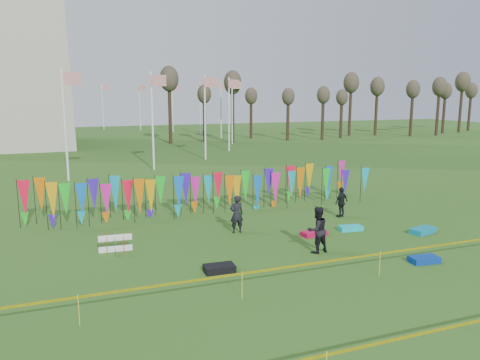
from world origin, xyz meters
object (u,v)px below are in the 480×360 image
object	(u,v)px
kite_bag_blue	(424,259)
person_right	(341,202)
kite_bag_turquoise	(350,228)
person_left	(237,214)
kite_bag_red	(314,233)
box_kite	(115,243)
kite_bag_teal	(423,230)
kite_bag_black	(219,268)
person_mid	(317,230)

from	to	relation	value
kite_bag_blue	person_right	bearing A→B (deg)	83.83
kite_bag_turquoise	person_right	bearing A→B (deg)	67.51
kite_bag_turquoise	person_left	bearing A→B (deg)	163.06
person_right	kite_bag_red	xyz separation A→B (m)	(-2.90, -2.35, -0.67)
box_kite	kite_bag_teal	bearing A→B (deg)	-9.67
kite_bag_turquoise	box_kite	bearing A→B (deg)	175.95
person_right	kite_bag_blue	size ratio (longest dim) A/B	1.42
kite_bag_black	person_right	bearing A→B (deg)	31.03
box_kite	kite_bag_turquoise	world-z (taller)	box_kite
person_right	kite_bag_turquoise	xyz separation A→B (m)	(-0.92, -2.23, -0.67)
box_kite	person_mid	world-z (taller)	person_mid
box_kite	kite_bag_teal	size ratio (longest dim) A/B	0.58
person_left	kite_bag_teal	world-z (taller)	person_left
person_mid	kite_bag_black	bearing A→B (deg)	-0.52
person_mid	box_kite	bearing A→B (deg)	-29.32
kite_bag_turquoise	kite_bag_red	world-z (taller)	kite_bag_turquoise
kite_bag_turquoise	kite_bag_blue	bearing A→B (deg)	-87.59
person_mid	kite_bag_turquoise	distance (m)	3.76
kite_bag_turquoise	kite_bag_black	size ratio (longest dim) A/B	0.99
kite_bag_red	kite_bag_black	world-z (taller)	kite_bag_black
person_left	kite_bag_red	xyz separation A→B (m)	(3.08, -1.66, -0.76)
person_mid	kite_bag_teal	xyz separation A→B (m)	(5.84, 0.58, -0.81)
kite_bag_blue	kite_bag_black	distance (m)	7.70
person_mid	kite_bag_black	xyz separation A→B (m)	(-4.29, -0.60, -0.81)
box_kite	kite_bag_turquoise	distance (m)	10.53
box_kite	person_mid	size ratio (longest dim) A/B	0.39
box_kite	person_left	xyz separation A→B (m)	(5.45, 0.80, 0.50)
person_left	kite_bag_red	world-z (taller)	person_left
person_right	kite_bag_red	size ratio (longest dim) A/B	1.34
kite_bag_turquoise	kite_bag_teal	xyz separation A→B (m)	(2.83, -1.53, 0.01)
kite_bag_turquoise	kite_bag_teal	size ratio (longest dim) A/B	0.85
person_mid	kite_bag_red	xyz separation A→B (m)	(1.02, 1.99, -0.83)
box_kite	kite_bag_teal	distance (m)	13.53
kite_bag_turquoise	kite_bag_teal	bearing A→B (deg)	-28.35
kite_bag_teal	kite_bag_blue	bearing A→B (deg)	-131.21
person_left	kite_bag_blue	bearing A→B (deg)	133.07
person_mid	kite_bag_red	world-z (taller)	person_mid
box_kite	kite_bag_blue	size ratio (longest dim) A/B	0.68
kite_bag_turquoise	kite_bag_black	world-z (taller)	kite_bag_black
kite_bag_black	kite_bag_teal	xyz separation A→B (m)	(10.12, 1.18, -0.00)
person_left	kite_bag_blue	xyz separation A→B (m)	(5.25, -6.09, -0.75)
person_mid	kite_bag_teal	world-z (taller)	person_mid
person_right	kite_bag_blue	bearing A→B (deg)	64.97
kite_bag_red	kite_bag_black	xyz separation A→B (m)	(-5.31, -2.59, 0.02)
box_kite	kite_bag_black	distance (m)	4.72
kite_bag_red	kite_bag_teal	xyz separation A→B (m)	(4.81, -1.41, 0.02)
kite_bag_turquoise	kite_bag_black	xyz separation A→B (m)	(-7.29, -2.71, 0.02)
person_mid	person_right	bearing A→B (deg)	-140.64
kite_bag_blue	kite_bag_teal	world-z (taller)	kite_bag_teal
person_left	kite_bag_blue	size ratio (longest dim) A/B	1.60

